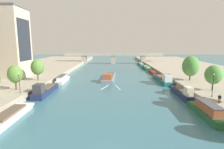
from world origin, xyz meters
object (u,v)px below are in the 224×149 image
(bridge_far, at_px, (113,57))
(person_on_quay, at_px, (219,98))
(moored_boat_right_downstream, at_px, (206,111))
(moored_boat_right_midway, at_px, (147,68))
(lamppost_right_bank, at_px, (213,84))
(moored_boat_left_far, at_px, (45,90))
(lamppost_left_bank, at_px, (19,82))
(barge_midriver, at_px, (109,77))
(moored_boat_left_second, at_px, (2,119))
(moored_boat_right_upstream, at_px, (141,64))
(tree_left_by_lamp, at_px, (37,67))
(moored_boat_right_lone, at_px, (163,79))
(tree_left_past_mid, at_px, (15,74))
(tree_right_distant, at_px, (213,75))
(tree_right_by_lamp, at_px, (191,66))
(moored_boat_right_far, at_px, (153,72))
(moored_boat_right_second, at_px, (182,93))
(moored_boat_left_near, at_px, (63,79))

(bridge_far, xyz_separation_m, person_on_quay, (19.63, -80.91, -1.70))
(moored_boat_right_downstream, distance_m, person_on_quay, 4.49)
(moored_boat_right_midway, xyz_separation_m, lamppost_right_bank, (3.94, -52.89, 3.58))
(moored_boat_left_far, bearing_deg, lamppost_left_bank, -127.00)
(barge_midriver, xyz_separation_m, lamppost_left_bank, (-18.66, -24.58, 3.22))
(bridge_far, bearing_deg, moored_boat_left_second, -100.62)
(moored_boat_right_upstream, bearing_deg, moored_boat_right_midway, -88.17)
(barge_midriver, bearing_deg, moored_boat_left_second, -112.14)
(tree_left_by_lamp, bearing_deg, barge_midriver, 27.06)
(moored_boat_right_lone, height_order, tree_left_past_mid, tree_left_past_mid)
(barge_midriver, bearing_deg, tree_left_by_lamp, -152.94)
(moored_boat_left_far, distance_m, moored_boat_right_lone, 35.94)
(moored_boat_left_far, height_order, tree_right_distant, tree_right_distant)
(moored_boat_right_downstream, relative_size, bridge_far, 0.18)
(moored_boat_right_downstream, bearing_deg, bridge_far, 100.98)
(bridge_far, bearing_deg, moored_boat_right_lone, -73.31)
(lamppost_left_bank, distance_m, person_on_quay, 40.07)
(tree_left_past_mid, relative_size, tree_right_by_lamp, 0.81)
(moored_boat_right_far, xyz_separation_m, tree_left_by_lamp, (-38.59, -22.39, 4.94))
(moored_boat_right_downstream, bearing_deg, moored_boat_right_second, 88.50)
(moored_boat_right_upstream, bearing_deg, tree_left_past_mid, -120.92)
(moored_boat_right_far, distance_m, moored_boat_right_midway, 14.23)
(barge_midriver, relative_size, person_on_quay, 11.71)
(lamppost_right_bank, bearing_deg, moored_boat_left_near, 149.43)
(moored_boat_right_second, distance_m, moored_boat_right_upstream, 63.73)
(moored_boat_right_midway, distance_m, lamppost_left_bank, 62.56)
(tree_right_by_lamp, relative_size, bridge_far, 0.12)
(moored_boat_left_far, xyz_separation_m, tree_right_distant, (39.45, -2.19, 4.29))
(moored_boat_right_lone, xyz_separation_m, moored_boat_right_far, (0.28, 16.81, -0.43))
(moored_boat_left_far, relative_size, tree_right_distant, 2.25)
(moored_boat_right_far, bearing_deg, moored_boat_right_lone, -90.96)
(moored_boat_right_far, xyz_separation_m, tree_right_by_lamp, (6.29, -21.74, 5.27))
(moored_boat_left_near, xyz_separation_m, moored_boat_right_midway, (32.87, 31.15, -0.32))
(tree_left_past_mid, xyz_separation_m, bridge_far, (22.17, 71.83, -1.08))
(moored_boat_right_midway, bearing_deg, moored_boat_right_far, -89.63)
(moored_boat_right_second, relative_size, lamppost_right_bank, 2.47)
(barge_midriver, xyz_separation_m, moored_boat_right_upstream, (17.37, 42.02, -0.30))
(moored_boat_right_far, height_order, tree_left_past_mid, tree_left_past_mid)
(person_on_quay, bearing_deg, lamppost_left_bank, 170.77)
(moored_boat_left_second, relative_size, bridge_far, 0.25)
(moored_boat_right_lone, xyz_separation_m, person_on_quay, (3.18, -26.04, 1.59))
(moored_boat_left_far, height_order, person_on_quay, moored_boat_left_far)
(moored_boat_left_far, relative_size, moored_boat_right_upstream, 1.01)
(tree_right_distant, xyz_separation_m, lamppost_left_bank, (-43.06, -2.60, -1.26))
(moored_boat_right_downstream, distance_m, lamppost_left_bank, 37.28)
(bridge_far, bearing_deg, lamppost_right_bank, -74.99)
(moored_boat_right_far, distance_m, moored_boat_right_upstream, 30.17)
(moored_boat_right_upstream, relative_size, lamppost_right_bank, 2.78)
(tree_right_by_lamp, bearing_deg, lamppost_left_bank, -161.10)
(moored_boat_right_second, height_order, lamppost_right_bank, lamppost_right_bank)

